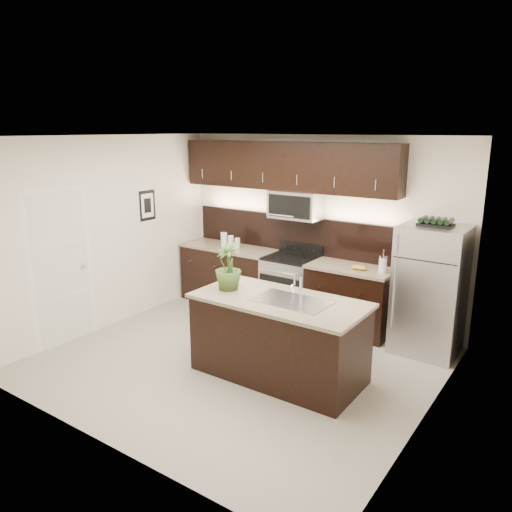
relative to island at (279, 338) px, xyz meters
The scene contains 12 objects.
ground 0.76m from the island, behind, with size 4.50×4.50×0.00m, color gray.
room_walls 1.42m from the island, behind, with size 4.52×4.02×2.71m.
counter_run 2.00m from the island, 121.93° to the left, with size 3.51×0.65×0.94m.
upper_fixtures 2.69m from the island, 119.21° to the left, with size 3.49×0.40×1.66m.
island is the anchor object (origin of this frame).
sink_faucet 0.51m from the island, ahead, with size 0.84×0.50×0.28m.
refrigerator 2.06m from the island, 53.71° to the left, with size 0.79×0.71×1.64m, color #B2B2B7.
wine_rack 2.36m from the island, 53.71° to the left, with size 0.40×0.25×0.10m.
plant 1.02m from the island, behind, with size 0.32×0.32×0.57m, color #334E1F.
canisters 2.64m from the island, 140.16° to the left, with size 0.34×0.12×0.23m.
french_press 1.83m from the island, 70.88° to the left, with size 0.11×0.11×0.31m.
bananas 1.70m from the island, 82.82° to the left, with size 0.20×0.16×0.06m, color gold.
Camera 1 is at (3.38, -4.49, 2.79)m, focal length 35.00 mm.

